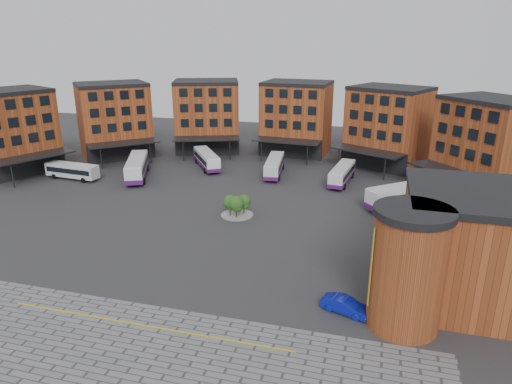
% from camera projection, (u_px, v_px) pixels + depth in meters
% --- Properties ---
extents(ground, '(160.00, 160.00, 0.00)m').
position_uv_depth(ground, '(189.00, 252.00, 52.04)').
color(ground, '#28282B').
rests_on(ground, ground).
extents(yellow_line, '(26.00, 0.15, 0.02)m').
position_uv_depth(yellow_line, '(146.00, 326.00, 38.77)').
color(yellow_line, gold).
rests_on(yellow_line, paving_zone).
extents(main_building, '(94.14, 42.48, 14.60)m').
position_uv_depth(main_building, '(244.00, 126.00, 85.73)').
color(main_building, '#9A4621').
rests_on(main_building, ground).
extents(east_building, '(17.40, 15.40, 10.60)m').
position_uv_depth(east_building, '(473.00, 251.00, 40.42)').
color(east_building, '#9A4621').
rests_on(east_building, ground).
extents(tree_island, '(4.40, 4.40, 3.14)m').
position_uv_depth(tree_island, '(237.00, 204.00, 61.50)').
color(tree_island, gray).
rests_on(tree_island, ground).
extents(bus_a, '(9.84, 3.11, 2.74)m').
position_uv_depth(bus_a, '(72.00, 170.00, 77.55)').
color(bus_a, silver).
rests_on(bus_a, ground).
extents(bus_b, '(7.54, 12.49, 3.49)m').
position_uv_depth(bus_b, '(137.00, 167.00, 78.30)').
color(bus_b, white).
rests_on(bus_b, ground).
extents(bus_c, '(8.21, 10.29, 3.04)m').
position_uv_depth(bus_c, '(207.00, 159.00, 84.20)').
color(bus_c, white).
rests_on(bus_c, ground).
extents(bus_d, '(3.70, 10.99, 3.03)m').
position_uv_depth(bus_d, '(274.00, 166.00, 79.96)').
color(bus_d, silver).
rests_on(bus_d, ground).
extents(bus_e, '(3.68, 10.63, 2.93)m').
position_uv_depth(bus_e, '(342.00, 174.00, 75.61)').
color(bus_e, silver).
rests_on(bus_e, ground).
extents(bus_f, '(11.09, 10.01, 3.43)m').
position_uv_depth(bus_f, '(405.00, 195.00, 64.67)').
color(bus_f, white).
rests_on(bus_f, ground).
extents(blue_car, '(4.61, 2.77, 1.44)m').
position_uv_depth(blue_car, '(345.00, 306.00, 40.42)').
color(blue_car, '#0C18A7').
rests_on(blue_car, ground).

